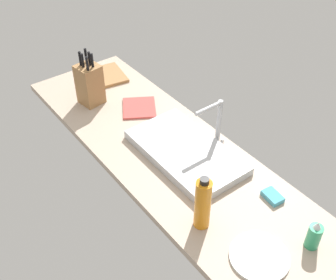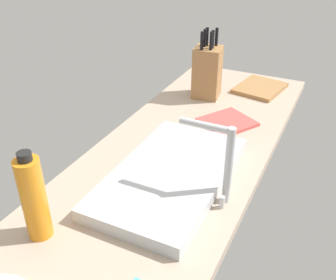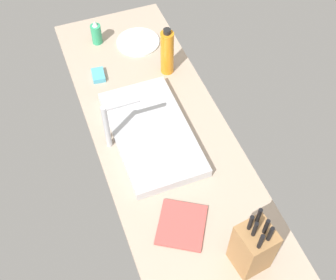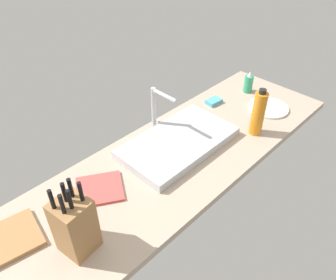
{
  "view_description": "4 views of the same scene",
  "coord_description": "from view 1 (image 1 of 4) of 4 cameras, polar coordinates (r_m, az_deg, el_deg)",
  "views": [
    {
      "loc": [
        121.77,
        -92.41,
        138.23
      ],
      "look_at": [
        1.57,
        -1.71,
        12.68
      ],
      "focal_mm": 44.86,
      "sensor_mm": 36.0,
      "label": 1
    },
    {
      "loc": [
        98.13,
        48.05,
        78.55
      ],
      "look_at": [
        -1.6,
        -0.31,
        12.92
      ],
      "focal_mm": 41.9,
      "sensor_mm": 36.0,
      "label": 2
    },
    {
      "loc": [
        -106.44,
        39.84,
        156.72
      ],
      "look_at": [
        -2.2,
        0.41,
        9.61
      ],
      "focal_mm": 46.57,
      "sensor_mm": 36.0,
      "label": 3
    },
    {
      "loc": [
        -88.4,
        -81.27,
        108.37
      ],
      "look_at": [
        -0.2,
        4.87,
        11.23
      ],
      "focal_mm": 35.56,
      "sensor_mm": 36.0,
      "label": 4
    }
  ],
  "objects": [
    {
      "name": "dinner_plate",
      "position": [
        1.67,
        12.3,
        -15.23
      ],
      "size": [
        22.76,
        22.76,
        1.2
      ],
      "primitive_type": "cylinder",
      "color": "silver",
      "rests_on": "countertop_slab"
    },
    {
      "name": "soap_bottle",
      "position": [
        1.71,
        19.22,
        -12.2
      ],
      "size": [
        5.43,
        5.43,
        13.5
      ],
      "color": "#2D9966",
      "rests_on": "countertop_slab"
    },
    {
      "name": "sink_basin",
      "position": [
        2.0,
        2.41,
        -1.62
      ],
      "size": [
        58.03,
        32.55,
        4.35
      ],
      "primitive_type": "cube",
      "color": "#B7BABF",
      "rests_on": "countertop_slab"
    },
    {
      "name": "countertop_slab",
      "position": [
        2.05,
        0.12,
        -1.94
      ],
      "size": [
        195.1,
        59.49,
        3.5
      ],
      "primitive_type": "cube",
      "color": "tan",
      "rests_on": "ground"
    },
    {
      "name": "water_bottle",
      "position": [
        1.64,
        4.74,
        -8.63
      ],
      "size": [
        6.51,
        6.51,
        25.7
      ],
      "color": "orange",
      "rests_on": "countertop_slab"
    },
    {
      "name": "dish_towel",
      "position": [
        2.32,
        -3.93,
        4.39
      ],
      "size": [
        25.78,
        25.22,
        1.2
      ],
      "primitive_type": "cube",
      "rotation": [
        0.0,
        0.0,
        -0.55
      ],
      "color": "#CC4C47",
      "rests_on": "countertop_slab"
    },
    {
      "name": "faucet",
      "position": [
        2.0,
        6.56,
        2.81
      ],
      "size": [
        5.5,
        16.28,
        24.7
      ],
      "color": "#B7BABF",
      "rests_on": "countertop_slab"
    },
    {
      "name": "dish_sponge",
      "position": [
        1.87,
        14.02,
        -7.45
      ],
      "size": [
        9.65,
        7.03,
        2.4
      ],
      "primitive_type": "cube",
      "rotation": [
        0.0,
        0.0,
        -0.12
      ],
      "color": "#4CA3BC",
      "rests_on": "countertop_slab"
    },
    {
      "name": "cutting_board",
      "position": [
        2.62,
        -8.27,
        8.67
      ],
      "size": [
        26.86,
        23.21,
        1.8
      ],
      "primitive_type": "cube",
      "rotation": [
        0.0,
        0.0,
        -0.17
      ],
      "color": "#9E7042",
      "rests_on": "countertop_slab"
    },
    {
      "name": "knife_block",
      "position": [
        2.35,
        -10.6,
        7.52
      ],
      "size": [
        13.19,
        13.1,
        30.7
      ],
      "rotation": [
        0.0,
        0.0,
        0.14
      ],
      "color": "#9E7042",
      "rests_on": "countertop_slab"
    }
  ]
}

